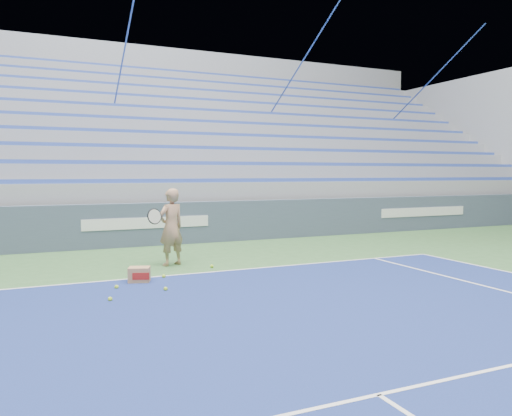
{
  "coord_description": "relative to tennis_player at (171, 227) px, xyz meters",
  "views": [
    {
      "loc": [
        -2.57,
        3.12,
        1.86
      ],
      "look_at": [
        1.53,
        12.38,
        1.15
      ],
      "focal_mm": 35.0,
      "sensor_mm": 36.0,
      "label": 1
    }
  ],
  "objects": [
    {
      "name": "tennis_ball_0",
      "position": [
        -0.63,
        -2.13,
        -0.75
      ],
      "size": [
        0.07,
        0.07,
        0.07
      ],
      "primitive_type": "sphere",
      "color": "#B8E62F",
      "rests_on": "ground"
    },
    {
      "name": "tennis_ball_2",
      "position": [
        -1.32,
        -1.67,
        -0.75
      ],
      "size": [
        0.07,
        0.07,
        0.07
      ],
      "primitive_type": "sphere",
      "color": "#B8E62F",
      "rests_on": "ground"
    },
    {
      "name": "tennis_ball_3",
      "position": [
        0.66,
        -0.59,
        -0.75
      ],
      "size": [
        0.07,
        0.07,
        0.07
      ],
      "primitive_type": "sphere",
      "color": "#B8E62F",
      "rests_on": "ground"
    },
    {
      "name": "tennis_player",
      "position": [
        0.0,
        0.0,
        0.0
      ],
      "size": [
        0.94,
        0.89,
        1.55
      ],
      "color": "tan",
      "rests_on": "ground"
    },
    {
      "name": "sponsor_barrier",
      "position": [
        0.11,
        2.96,
        -0.23
      ],
      "size": [
        30.0,
        0.32,
        1.1
      ],
      "color": "#404C61",
      "rests_on": "ground"
    },
    {
      "name": "ball_box",
      "position": [
        -0.89,
        -1.33,
        -0.65
      ],
      "size": [
        0.42,
        0.37,
        0.26
      ],
      "color": "#AD7F53",
      "rests_on": "ground"
    },
    {
      "name": "tennis_ball_4",
      "position": [
        -0.43,
        -1.17,
        -0.75
      ],
      "size": [
        0.07,
        0.07,
        0.07
      ],
      "primitive_type": "sphere",
      "color": "#B8E62F",
      "rests_on": "ground"
    },
    {
      "name": "bleachers",
      "position": [
        0.1,
        8.68,
        1.58
      ],
      "size": [
        31.0,
        9.15,
        7.3
      ],
      "color": "#92949A",
      "rests_on": "ground"
    },
    {
      "name": "tennis_ball_1",
      "position": [
        -1.52,
        -2.43,
        -0.75
      ],
      "size": [
        0.07,
        0.07,
        0.07
      ],
      "primitive_type": "sphere",
      "color": "#B8E62F",
      "rests_on": "ground"
    }
  ]
}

